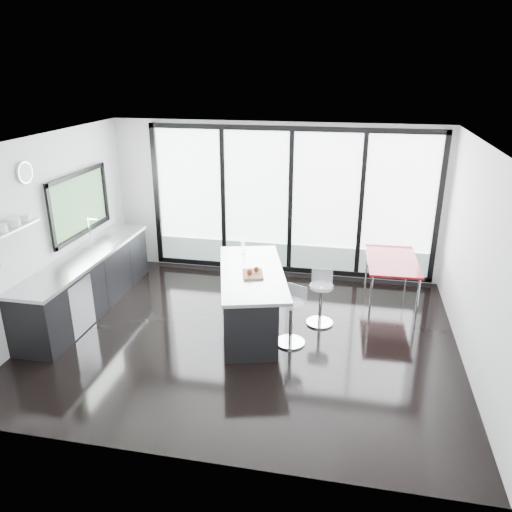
% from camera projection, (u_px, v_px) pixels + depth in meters
% --- Properties ---
extents(floor, '(6.00, 5.00, 0.00)m').
position_uv_depth(floor, '(245.00, 336.00, 7.29)').
color(floor, black).
rests_on(floor, ground).
extents(ceiling, '(6.00, 5.00, 0.00)m').
position_uv_depth(ceiling, '(244.00, 142.00, 6.29)').
color(ceiling, white).
rests_on(ceiling, wall_back).
extents(wall_back, '(6.00, 0.09, 2.80)m').
position_uv_depth(wall_back, '(289.00, 208.00, 9.04)').
color(wall_back, silver).
rests_on(wall_back, ground).
extents(wall_front, '(6.00, 0.00, 2.80)m').
position_uv_depth(wall_front, '(184.00, 338.00, 4.50)').
color(wall_front, silver).
rests_on(wall_front, ground).
extents(wall_left, '(0.26, 5.00, 2.80)m').
position_uv_depth(wall_left, '(56.00, 217.00, 7.53)').
color(wall_left, silver).
rests_on(wall_left, ground).
extents(wall_right, '(0.00, 5.00, 2.80)m').
position_uv_depth(wall_right, '(478.00, 262.00, 6.24)').
color(wall_right, silver).
rests_on(wall_right, ground).
extents(counter_cabinets, '(0.69, 3.24, 1.36)m').
position_uv_depth(counter_cabinets, '(88.00, 281.00, 7.98)').
color(counter_cabinets, black).
rests_on(counter_cabinets, floor).
extents(island, '(1.46, 2.33, 1.15)m').
position_uv_depth(island, '(247.00, 298.00, 7.45)').
color(island, black).
rests_on(island, floor).
extents(bar_stool_near, '(0.55, 0.55, 0.66)m').
position_uv_depth(bar_stool_near, '(291.00, 323.00, 6.99)').
color(bar_stool_near, silver).
rests_on(bar_stool_near, floor).
extents(bar_stool_far, '(0.42, 0.42, 0.65)m').
position_uv_depth(bar_stool_far, '(320.00, 304.00, 7.53)').
color(bar_stool_far, silver).
rests_on(bar_stool_far, floor).
extents(red_table, '(0.85, 1.43, 0.75)m').
position_uv_depth(red_table, '(390.00, 281.00, 8.24)').
color(red_table, maroon).
rests_on(red_table, floor).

